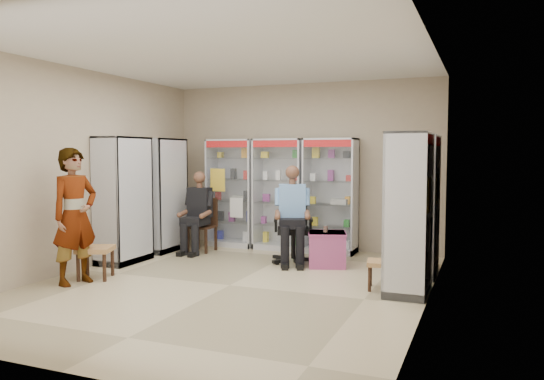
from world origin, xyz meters
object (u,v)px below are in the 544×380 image
at_px(cabinet_right_near, 409,213).
at_px(pink_trunk, 327,249).
at_px(cabinet_left_far, 163,195).
at_px(cabinet_back_right, 331,196).
at_px(cabinet_back_left, 233,193).
at_px(cabinet_left_near, 123,200).
at_px(office_chair, 293,227).
at_px(seated_shopkeeper, 292,217).
at_px(cabinet_right_far, 419,205).
at_px(cabinet_back_mid, 280,194).
at_px(woven_stool_a, 382,275).
at_px(woven_stool_b, 96,263).
at_px(wooden_chair, 202,225).
at_px(standing_man, 75,216).

bearing_deg(cabinet_right_near, pink_trunk, 50.62).
bearing_deg(cabinet_left_far, cabinet_back_right, 108.19).
xyz_separation_m(cabinet_back_left, cabinet_left_near, (-0.93, -2.03, 0.00)).
distance_m(office_chair, seated_shopkeeper, 0.16).
height_order(cabinet_right_far, cabinet_left_near, same).
bearing_deg(cabinet_left_far, cabinet_back_mid, 116.32).
bearing_deg(woven_stool_a, cabinet_back_mid, 135.79).
distance_m(cabinet_left_near, woven_stool_a, 4.21).
xyz_separation_m(woven_stool_a, woven_stool_b, (-3.80, -0.90, 0.04)).
height_order(wooden_chair, pink_trunk, wooden_chair).
relative_size(cabinet_left_far, wooden_chair, 2.13).
bearing_deg(seated_shopkeeper, wooden_chair, 148.94).
bearing_deg(cabinet_back_right, pink_trunk, -76.76).
height_order(cabinet_back_left, cabinet_right_near, same).
distance_m(cabinet_right_near, wooden_chair, 4.10).
distance_m(cabinet_right_near, pink_trunk, 1.92).
height_order(cabinet_back_right, pink_trunk, cabinet_back_right).
distance_m(office_chair, woven_stool_a, 2.04).
height_order(cabinet_right_near, pink_trunk, cabinet_right_near).
relative_size(cabinet_left_far, woven_stool_a, 5.40).
bearing_deg(cabinet_right_far, cabinet_back_right, 55.27).
xyz_separation_m(seated_shopkeeper, woven_stool_b, (-2.18, -2.02, -0.50)).
bearing_deg(pink_trunk, cabinet_right_far, -1.01).
height_order(seated_shopkeeper, woven_stool_a, seated_shopkeeper).
distance_m(cabinet_right_near, cabinet_left_far, 4.65).
distance_m(cabinet_back_left, woven_stool_b, 3.24).
relative_size(cabinet_right_far, office_chair, 1.75).
distance_m(woven_stool_a, woven_stool_b, 3.91).
relative_size(cabinet_back_mid, seated_shopkeeper, 1.38).
relative_size(cabinet_back_left, seated_shopkeeper, 1.38).
bearing_deg(cabinet_back_right, cabinet_left_far, -161.81).
height_order(cabinet_back_right, woven_stool_b, cabinet_back_right).
bearing_deg(cabinet_back_right, cabinet_left_near, -144.35).
relative_size(cabinet_right_far, cabinet_left_far, 1.00).
relative_size(cabinet_right_near, woven_stool_b, 4.48).
relative_size(seated_shopkeeper, woven_stool_a, 3.92).
distance_m(cabinet_back_right, wooden_chair, 2.33).
bearing_deg(cabinet_right_near, cabinet_back_mid, 49.16).
xyz_separation_m(office_chair, pink_trunk, (0.58, -0.09, -0.31)).
xyz_separation_m(cabinet_right_near, cabinet_left_near, (-4.46, 0.20, 0.00)).
height_order(cabinet_right_near, cabinet_left_near, same).
distance_m(cabinet_left_far, pink_trunk, 3.18).
relative_size(cabinet_back_mid, pink_trunk, 3.63).
xyz_separation_m(wooden_chair, woven_stool_a, (3.45, -1.46, -0.28)).
distance_m(cabinet_back_left, cabinet_back_right, 1.90).
distance_m(cabinet_back_left, woven_stool_a, 3.96).
height_order(cabinet_left_far, seated_shopkeeper, cabinet_left_far).
bearing_deg(cabinet_right_far, cabinet_back_mid, 66.35).
relative_size(cabinet_left_near, seated_shopkeeper, 1.38).
distance_m(cabinet_right_near, standing_man, 4.35).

